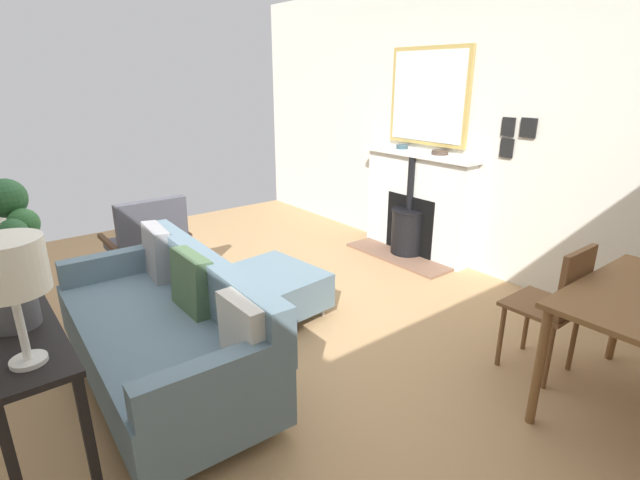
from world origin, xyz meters
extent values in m
cube|color=tan|center=(0.00, 0.00, 0.00)|extent=(4.82, 6.33, 0.01)
cube|color=silver|center=(-2.41, 0.00, 1.38)|extent=(0.12, 6.33, 2.75)
cube|color=brown|center=(-1.99, -0.29, 0.01)|extent=(0.35, 1.22, 0.03)
cube|color=silver|center=(-2.26, -0.29, 0.53)|extent=(0.19, 1.29, 1.06)
cube|color=black|center=(-2.18, -0.29, 0.34)|extent=(0.06, 0.63, 0.62)
cylinder|color=black|center=(-2.14, -0.29, 0.26)|extent=(0.35, 0.35, 0.46)
cylinder|color=black|center=(-2.14, -0.29, 0.50)|extent=(0.36, 0.36, 0.02)
cylinder|color=black|center=(-2.14, -0.29, 0.79)|extent=(0.07, 0.07, 0.55)
cube|color=silver|center=(-2.23, -0.29, 1.08)|extent=(0.24, 1.37, 0.05)
cube|color=tan|center=(-2.33, -0.29, 1.64)|extent=(0.04, 0.96, 0.94)
cube|color=silver|center=(-2.31, -0.29, 1.64)|extent=(0.01, 0.88, 0.86)
cylinder|color=#334C56|center=(-2.23, -0.52, 1.13)|extent=(0.12, 0.12, 0.04)
torus|color=#334C56|center=(-2.23, -0.52, 1.15)|extent=(0.13, 0.13, 0.01)
cylinder|color=#47382D|center=(-2.23, -0.03, 1.13)|extent=(0.16, 0.16, 0.04)
torus|color=#47382D|center=(-2.23, -0.03, 1.14)|extent=(0.16, 0.16, 0.01)
cylinder|color=#B2B2B7|center=(1.07, -0.50, 0.05)|extent=(0.04, 0.04, 0.10)
cylinder|color=#B2B2B7|center=(1.12, 1.06, 0.05)|extent=(0.04, 0.04, 0.10)
cylinder|color=#B2B2B7|center=(0.42, -0.48, 0.05)|extent=(0.04, 0.04, 0.10)
cylinder|color=#B2B2B7|center=(0.47, 1.09, 0.05)|extent=(0.04, 0.04, 0.10)
cube|color=slate|center=(0.77, 0.29, 0.27)|extent=(0.87, 1.87, 0.34)
cube|color=slate|center=(0.42, 0.31, 0.61)|extent=(0.20, 1.84, 0.35)
cube|color=slate|center=(0.74, -0.56, 0.53)|extent=(0.77, 0.15, 0.18)
cube|color=slate|center=(0.80, 1.15, 0.53)|extent=(0.77, 0.15, 0.18)
cube|color=#99999E|center=(0.50, -0.38, 0.61)|extent=(0.17, 0.40, 0.40)
cube|color=#4C6B47|center=(0.52, 0.28, 0.61)|extent=(0.14, 0.39, 0.39)
cube|color=beige|center=(0.55, 0.98, 0.60)|extent=(0.12, 0.36, 0.36)
cylinder|color=#B2B2B7|center=(-0.01, -0.32, 0.04)|extent=(0.04, 0.04, 0.09)
cylinder|color=#B2B2B7|center=(-0.07, 0.27, 0.04)|extent=(0.04, 0.04, 0.09)
cylinder|color=#B2B2B7|center=(-0.51, -0.37, 0.04)|extent=(0.04, 0.04, 0.09)
cylinder|color=#B2B2B7|center=(-0.57, 0.22, 0.04)|extent=(0.04, 0.04, 0.09)
cube|color=slate|center=(-0.29, -0.05, 0.23)|extent=(0.71, 0.81, 0.28)
cube|color=#4C3321|center=(0.04, -1.52, 0.18)|extent=(0.04, 0.04, 0.35)
cube|color=#4C3321|center=(0.55, -1.52, 0.18)|extent=(0.04, 0.04, 0.35)
cube|color=#4C3321|center=(0.04, -1.05, 0.18)|extent=(0.04, 0.04, 0.35)
cube|color=#4C3321|center=(0.55, -1.05, 0.18)|extent=(0.04, 0.04, 0.35)
cube|color=#4C4C56|center=(0.29, -1.29, 0.37)|extent=(0.60, 0.56, 0.08)
cube|color=#4C4C56|center=(0.29, -1.04, 0.63)|extent=(0.60, 0.10, 0.44)
cube|color=#4C3321|center=(-0.03, -1.29, 0.46)|extent=(0.04, 0.53, 0.04)
cube|color=#4C3321|center=(0.61, -1.29, 0.46)|extent=(0.04, 0.53, 0.04)
cube|color=black|center=(1.34, -0.47, 0.36)|extent=(0.04, 0.04, 0.71)
cube|color=black|center=(1.34, 1.06, 0.36)|extent=(0.04, 0.04, 0.71)
cube|color=black|center=(1.61, 1.06, 0.36)|extent=(0.04, 0.04, 0.71)
cube|color=black|center=(1.47, 0.29, 0.73)|extent=(0.33, 1.59, 0.03)
cylinder|color=white|center=(1.47, 0.89, 0.75)|extent=(0.14, 0.14, 0.02)
cylinder|color=white|center=(1.47, 0.89, 0.91)|extent=(0.03, 0.03, 0.30)
cylinder|color=white|center=(1.47, 0.89, 1.17)|extent=(0.28, 0.28, 0.21)
cylinder|color=#4C4C51|center=(1.47, 0.51, 0.82)|extent=(0.21, 0.21, 0.16)
cylinder|color=brown|center=(1.47, 0.51, 1.04)|extent=(0.02, 0.02, 0.27)
sphere|color=#26562D|center=(1.41, 0.61, 1.21)|extent=(0.12, 0.12, 0.12)
sphere|color=#2D6633|center=(1.36, 0.50, 1.22)|extent=(0.13, 0.13, 0.13)
sphere|color=#26562D|center=(1.39, 0.40, 1.32)|extent=(0.18, 0.18, 0.18)
cube|color=#4C7056|center=(1.48, 0.11, 0.76)|extent=(0.29, 0.22, 0.03)
cube|color=#4C7056|center=(1.46, 0.10, 0.78)|extent=(0.28, 0.22, 0.03)
cube|color=#4C7056|center=(1.48, 0.10, 0.81)|extent=(0.24, 0.16, 0.02)
cylinder|color=brown|center=(-1.74, 1.92, 0.36)|extent=(0.05, 0.05, 0.71)
cylinder|color=brown|center=(-0.71, 1.92, 0.36)|extent=(0.05, 0.05, 0.71)
cylinder|color=brown|center=(-1.38, 1.49, 0.22)|extent=(0.03, 0.03, 0.45)
cylinder|color=brown|center=(-1.06, 1.49, 0.22)|extent=(0.03, 0.03, 0.45)
cylinder|color=brown|center=(-1.38, 1.81, 0.22)|extent=(0.03, 0.03, 0.45)
cylinder|color=brown|center=(-1.06, 1.81, 0.22)|extent=(0.03, 0.03, 0.45)
cube|color=brown|center=(-1.22, 1.65, 0.46)|extent=(0.40, 0.40, 0.02)
cube|color=brown|center=(-1.22, 1.82, 0.68)|extent=(0.36, 0.04, 0.41)
cube|color=black|center=(-2.34, 0.60, 1.42)|extent=(0.02, 0.12, 0.16)
cube|color=black|center=(-2.34, 0.79, 1.42)|extent=(0.02, 0.14, 0.16)
cube|color=black|center=(-2.34, 0.61, 1.23)|extent=(0.02, 0.12, 0.17)
camera|label=1|loc=(1.57, 2.91, 1.84)|focal=26.71mm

